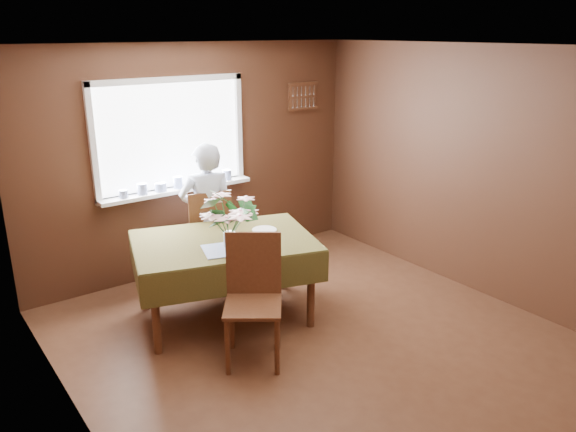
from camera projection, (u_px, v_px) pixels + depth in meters
floor at (325, 346)px, 4.88m from camera, size 4.50×4.50×0.00m
ceiling at (333, 47)px, 4.09m from camera, size 4.50×4.50×0.00m
wall_back at (197, 160)px, 6.20m from camera, size 4.00×0.00×4.00m
wall_left at (74, 270)px, 3.36m from camera, size 0.00×4.50×4.50m
wall_right at (481, 174)px, 5.61m from camera, size 0.00×4.50×4.50m
window_assembly at (174, 156)px, 5.96m from camera, size 1.72×0.20×1.22m
spoon_rack at (303, 96)px, 6.80m from camera, size 0.44×0.05×0.33m
dining_table at (224, 249)px, 5.17m from camera, size 1.88×1.54×0.80m
chair_far at (208, 234)px, 5.93m from camera, size 0.54×0.54×1.06m
chair_near at (253, 294)px, 4.58m from camera, size 0.64×0.64×1.06m
seated_woman at (208, 216)px, 5.82m from camera, size 0.66×0.54×1.56m
flower_bouquet at (228, 214)px, 4.89m from camera, size 0.54×0.54×0.46m
side_plate at (264, 230)px, 5.36m from camera, size 0.24×0.24×0.01m
table_knife at (255, 246)px, 4.96m from camera, size 0.07×0.21×0.00m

